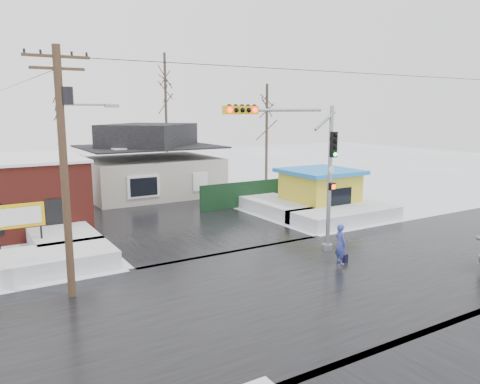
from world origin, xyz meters
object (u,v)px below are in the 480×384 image
utility_pole (65,159)px  kiosk (320,190)px  pedestrian (341,244)px  traffic_signal (305,160)px  marquee_sign (19,218)px

utility_pole → kiosk: utility_pole is taller
utility_pole → kiosk: (17.43, 6.49, -3.65)m
pedestrian → traffic_signal: bearing=27.6°
marquee_sign → pedestrian: 14.72m
kiosk → traffic_signal: bearing=-135.2°
traffic_signal → kiosk: size_ratio=1.52×
traffic_signal → pedestrian: 4.13m
marquee_sign → kiosk: kiosk is taller
marquee_sign → kiosk: size_ratio=0.55×
utility_pole → pedestrian: utility_pole is taller
pedestrian → marquee_sign: bearing=64.2°
utility_pole → marquee_sign: size_ratio=3.53×
traffic_signal → utility_pole: 10.39m
kiosk → pedestrian: size_ratio=2.54×
utility_pole → pedestrian: bearing=-12.3°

